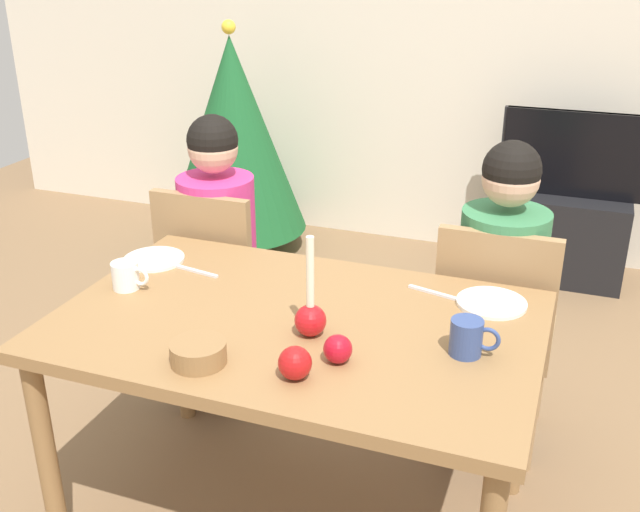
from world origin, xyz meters
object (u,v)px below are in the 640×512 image
object	(u,v)px
chair_right	(494,326)
apple_near_candle	(295,363)
chair_left	(217,280)
mug_left	(126,276)
person_left_child	(220,264)
tv	(577,154)
christmas_tree	(234,135)
candle_centerpiece	(310,315)
person_right_child	(497,307)
apple_by_left_plate	(338,349)
bowl_walnuts	(198,353)
plate_right	(491,303)
tv_stand	(565,236)
dining_table	(297,344)
mug_right	(468,337)
plate_left	(154,259)

from	to	relation	value
chair_right	apple_near_candle	bearing A→B (deg)	-113.59
chair_left	mug_left	size ratio (longest dim) A/B	7.07
person_left_child	apple_near_candle	xyz separation A→B (m)	(0.71, -0.93, 0.22)
tv	christmas_tree	distance (m)	1.92
candle_centerpiece	person_right_child	bearing A→B (deg)	58.54
chair_right	person_left_child	size ratio (longest dim) A/B	0.77
person_right_child	candle_centerpiece	distance (m)	0.87
candle_centerpiece	apple_by_left_plate	distance (m)	0.16
bowl_walnuts	apple_near_candle	world-z (taller)	apple_near_candle
chair_left	person_left_child	xyz separation A→B (m)	(0.00, 0.03, 0.06)
plate_right	bowl_walnuts	bearing A→B (deg)	-138.09
chair_right	tv_stand	bearing A→B (deg)	84.13
tv_stand	apple_near_candle	bearing A→B (deg)	-102.33
dining_table	chair_left	distance (m)	0.86
dining_table	mug_right	xyz separation A→B (m)	(0.50, -0.02, 0.13)
tv_stand	tv	xyz separation A→B (m)	(0.00, 0.00, 0.47)
plate_left	mug_left	bearing A→B (deg)	-80.01
plate_right	dining_table	bearing A→B (deg)	-150.67
dining_table	bowl_walnuts	bearing A→B (deg)	-115.86
plate_left	tv_stand	bearing A→B (deg)	57.99
plate_right	bowl_walnuts	xyz separation A→B (m)	(-0.67, -0.60, 0.02)
chair_left	bowl_walnuts	world-z (taller)	chair_left
mug_right	plate_left	bearing A→B (deg)	167.50
chair_right	christmas_tree	distance (m)	2.25
christmas_tree	plate_left	xyz separation A→B (m)	(0.60, -1.82, 0.05)
chair_right	christmas_tree	xyz separation A→B (m)	(-1.72, 1.43, 0.20)
christmas_tree	chair_left	bearing A→B (deg)	-66.40
person_right_child	apple_near_candle	size ratio (longest dim) A/B	13.50
tv_stand	apple_by_left_plate	size ratio (longest dim) A/B	8.31
dining_table	plate_left	world-z (taller)	plate_left
person_right_child	dining_table	bearing A→B (deg)	-128.34
person_left_child	apple_by_left_plate	world-z (taller)	person_left_child
tv	mug_left	size ratio (longest dim) A/B	6.21
christmas_tree	apple_near_candle	distance (m)	2.69
tv_stand	plate_left	distance (m)	2.50
plate_left	plate_right	bearing A→B (deg)	3.45
chair_left	plate_left	world-z (taller)	chair_left
chair_right	christmas_tree	bearing A→B (deg)	140.26
dining_table	plate_left	size ratio (longest dim) A/B	6.75
dining_table	christmas_tree	world-z (taller)	christmas_tree
tv_stand	mug_right	xyz separation A→B (m)	(-0.18, -2.32, 0.56)
tv	mug_right	bearing A→B (deg)	-94.45
plate_left	dining_table	bearing A→B (deg)	-19.92
dining_table	tv_stand	size ratio (longest dim) A/B	2.19
dining_table	apple_by_left_plate	xyz separation A→B (m)	(0.19, -0.18, 0.12)
chair_left	plate_left	distance (m)	0.46
dining_table	tv_stand	xyz separation A→B (m)	(0.68, 2.30, -0.43)
candle_centerpiece	mug_right	world-z (taller)	candle_centerpiece
plate_right	apple_by_left_plate	world-z (taller)	apple_by_left_plate
chair_left	christmas_tree	bearing A→B (deg)	113.60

